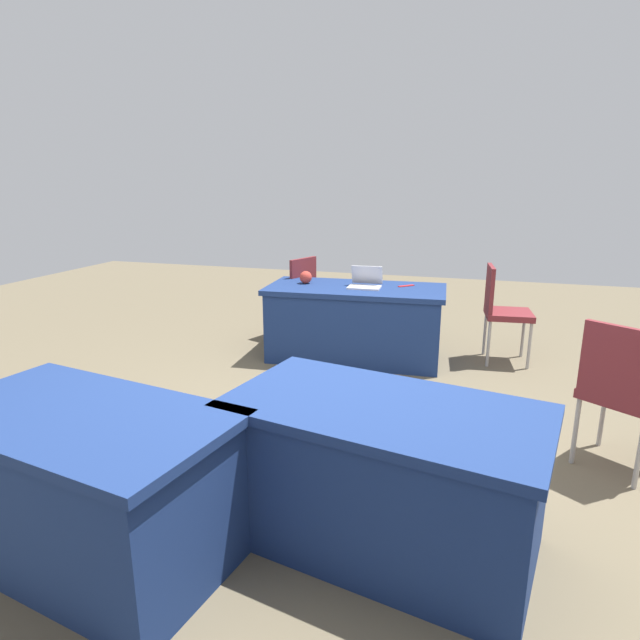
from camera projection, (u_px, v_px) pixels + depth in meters
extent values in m
plane|color=brown|center=(328.00, 467.00, 3.39)|extent=(14.40, 14.40, 0.00)
cube|color=navy|center=(356.00, 289.00, 5.31)|extent=(1.82, 0.94, 0.05)
cube|color=navy|center=(355.00, 325.00, 5.41)|extent=(1.75, 0.91, 0.70)
cube|color=navy|center=(78.00, 417.00, 2.44)|extent=(1.57, 1.04, 0.05)
cube|color=navy|center=(87.00, 489.00, 2.54)|extent=(1.51, 0.99, 0.70)
cube|color=navy|center=(385.00, 410.00, 2.52)|extent=(1.65, 1.10, 0.05)
cube|color=navy|center=(382.00, 479.00, 2.61)|extent=(1.58, 1.05, 0.70)
cylinder|color=#9E9993|center=(523.00, 335.00, 5.46)|extent=(0.03, 0.03, 0.46)
cylinder|color=#9E9993|center=(529.00, 346.00, 5.10)|extent=(0.03, 0.03, 0.46)
cylinder|color=#9E9993|center=(485.00, 333.00, 5.54)|extent=(0.03, 0.03, 0.46)
cylinder|color=#9E9993|center=(489.00, 344.00, 5.18)|extent=(0.03, 0.03, 0.46)
cube|color=maroon|center=(509.00, 314.00, 5.25)|extent=(0.48, 0.48, 0.06)
cube|color=maroon|center=(490.00, 288.00, 5.23)|extent=(0.08, 0.42, 0.45)
cylinder|color=#9E9993|center=(603.00, 415.00, 3.62)|extent=(0.03, 0.03, 0.46)
cylinder|color=#9E9993|center=(575.00, 431.00, 3.39)|extent=(0.03, 0.03, 0.46)
cylinder|color=#9E9993|center=(639.00, 454.00, 3.10)|extent=(0.03, 0.03, 0.46)
cube|color=maroon|center=(626.00, 395.00, 3.29)|extent=(0.61, 0.61, 0.06)
cube|color=maroon|center=(617.00, 363.00, 3.11)|extent=(0.37, 0.27, 0.45)
cylinder|color=#9E9993|center=(267.00, 320.00, 6.12)|extent=(0.03, 0.03, 0.44)
cylinder|color=#9E9993|center=(289.00, 313.00, 6.41)|extent=(0.03, 0.03, 0.44)
cylinder|color=#9E9993|center=(292.00, 325.00, 5.89)|extent=(0.03, 0.03, 0.44)
cylinder|color=#9E9993|center=(313.00, 318.00, 6.18)|extent=(0.03, 0.03, 0.44)
cube|color=maroon|center=(290.00, 298.00, 6.09)|extent=(0.57, 0.57, 0.06)
cube|color=maroon|center=(303.00, 278.00, 5.90)|extent=(0.19, 0.40, 0.45)
cube|color=silver|center=(364.00, 287.00, 5.24)|extent=(0.33, 0.23, 0.02)
cube|color=#B7B7BC|center=(367.00, 275.00, 5.35)|extent=(0.32, 0.09, 0.19)
sphere|color=#B2382D|center=(306.00, 277.00, 5.47)|extent=(0.13, 0.13, 0.13)
cube|color=red|center=(406.00, 286.00, 5.33)|extent=(0.16, 0.15, 0.01)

